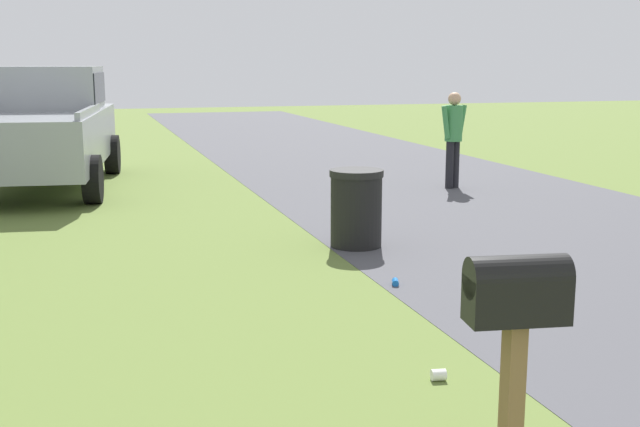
{
  "coord_description": "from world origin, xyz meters",
  "views": [
    {
      "loc": [
        1.06,
        1.54,
        2.15
      ],
      "look_at": [
        6.94,
        -0.23,
        0.98
      ],
      "focal_mm": 44.43,
      "sensor_mm": 36.0,
      "label": 1
    }
  ],
  "objects_px": {
    "mailbox": "(516,311)",
    "trash_bin": "(356,208)",
    "pickup_truck": "(46,124)",
    "pedestrian": "(453,133)"
  },
  "relations": [
    {
      "from": "pickup_truck",
      "to": "trash_bin",
      "type": "xyz_separation_m",
      "value": [
        -5.94,
        -3.65,
        -0.64
      ]
    },
    {
      "from": "mailbox",
      "to": "pedestrian",
      "type": "relative_size",
      "value": 0.78
    },
    {
      "from": "mailbox",
      "to": "trash_bin",
      "type": "height_order",
      "value": "mailbox"
    },
    {
      "from": "trash_bin",
      "to": "pickup_truck",
      "type": "bearing_deg",
      "value": 31.55
    },
    {
      "from": "trash_bin",
      "to": "pedestrian",
      "type": "bearing_deg",
      "value": -39.57
    },
    {
      "from": "pedestrian",
      "to": "pickup_truck",
      "type": "bearing_deg",
      "value": -129.51
    },
    {
      "from": "mailbox",
      "to": "trash_bin",
      "type": "bearing_deg",
      "value": -3.82
    },
    {
      "from": "mailbox",
      "to": "pickup_truck",
      "type": "relative_size",
      "value": 0.24
    },
    {
      "from": "mailbox",
      "to": "trash_bin",
      "type": "relative_size",
      "value": 1.4
    },
    {
      "from": "mailbox",
      "to": "pedestrian",
      "type": "distance_m",
      "value": 10.24
    }
  ]
}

